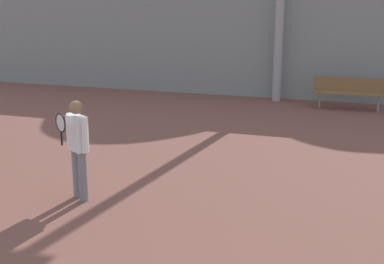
# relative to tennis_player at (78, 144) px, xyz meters

# --- Properties ---
(tennis_player) EXTENTS (0.54, 0.51, 1.66)m
(tennis_player) POSITION_rel_tennis_player_xyz_m (0.00, 0.00, 0.00)
(tennis_player) COLOR slate
(tennis_player) RESTS_ON ground_plane
(bench_courtside_near) EXTENTS (2.02, 0.40, 0.89)m
(bench_courtside_near) POSITION_rel_tennis_player_xyz_m (4.07, 8.31, -0.37)
(bench_courtside_near) COLOR brown
(bench_courtside_near) RESTS_ON ground_plane
(back_fence) EXTENTS (31.23, 0.06, 3.41)m
(back_fence) POSITION_rel_tennis_player_xyz_m (3.11, 9.29, 0.77)
(back_fence) COLOR gray
(back_fence) RESTS_ON ground_plane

